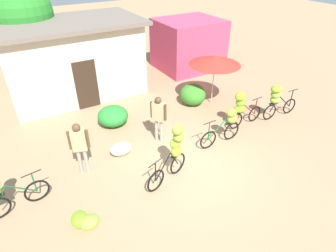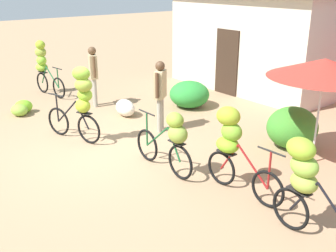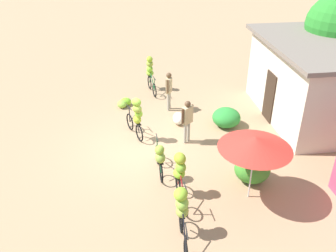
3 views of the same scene
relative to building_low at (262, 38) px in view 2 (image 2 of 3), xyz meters
name	(u,v)px [view 2 (image 2 of 3)]	position (x,y,z in m)	size (l,w,h in m)	color
ground_plane	(104,149)	(1.50, -6.84, -1.61)	(60.00, 60.00, 0.00)	#A17F5D
building_low	(262,38)	(0.00, 0.00, 0.00)	(5.95, 3.66, 3.18)	beige
hedge_bush_front_left	(189,94)	(0.35, -3.42, -1.24)	(1.13, 1.11, 0.75)	#2B8733
hedge_bush_front_right	(292,127)	(3.87, -3.56, -1.16)	(1.05, 1.13, 0.89)	#3A852B
market_umbrella	(325,68)	(4.63, -3.90, 0.29)	(2.08, 2.08, 2.08)	beige
bicycle_leftmost	(43,64)	(-3.53, -6.07, -0.66)	(1.60, 0.45, 1.67)	black
bicycle_near_pile	(80,99)	(0.85, -6.99, -0.61)	(1.54, 0.63, 1.72)	black
bicycle_center_loaded	(171,138)	(3.28, -6.42, -0.89)	(1.67, 0.35, 1.24)	black
bicycle_by_shop	(233,142)	(4.34, -5.94, -0.74)	(1.60, 0.42, 1.45)	black
bicycle_rightmost	(308,180)	(5.93, -6.15, -0.72)	(1.70, 0.47, 1.45)	black
banana_pile_on_ground	(22,108)	(-1.95, -7.40, -1.44)	(0.70, 0.69, 0.35)	#74BC26
produce_sack	(125,108)	(-0.11, -5.27, -1.39)	(0.70, 0.44, 0.44)	silver
person_vendor	(93,70)	(-1.38, -5.48, -0.57)	(0.55, 0.33, 1.70)	gray
person_bystander	(160,89)	(1.33, -5.19, -0.58)	(0.40, 0.48, 1.68)	gray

